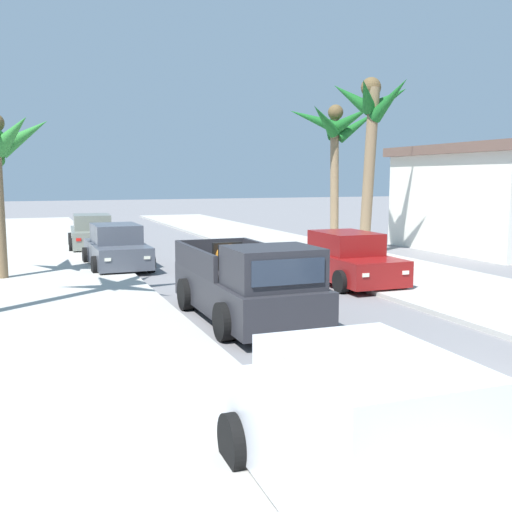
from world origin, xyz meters
TOP-DOWN VIEW (x-y plane):
  - ground_plane at (0.00, 0.00)m, footprint 160.00×160.00m
  - sidewalk_left at (-5.20, 12.00)m, footprint 4.95×60.00m
  - sidewalk_right at (5.20, 12.00)m, footprint 4.95×60.00m
  - curb_left at (-4.13, 12.00)m, footprint 0.16×60.00m
  - curb_right at (4.13, 12.00)m, footprint 0.16×60.00m
  - pickup_truck at (-1.43, 6.21)m, footprint 2.23×5.21m
  - car_left_near at (2.99, 9.58)m, footprint 2.07×4.28m
  - car_right_near at (-2.98, 15.06)m, footprint 2.07×4.28m
  - car_right_mid at (-3.04, -1.39)m, footprint 2.09×4.29m
  - car_left_far at (-3.16, 21.17)m, footprint 2.21×4.34m
  - palm_tree_left_fore at (7.34, 18.36)m, footprint 4.20×3.79m
  - palm_tree_left_mid at (7.07, 14.82)m, footprint 3.60×3.69m
  - roadside_house at (13.91, 14.38)m, footprint 7.97×8.03m

SIDE VIEW (x-z plane):
  - ground_plane at x=0.00m, z-range 0.00..0.00m
  - curb_left at x=-4.13m, z-range 0.00..0.10m
  - curb_right at x=4.13m, z-range 0.00..0.10m
  - sidewalk_left at x=-5.20m, z-range 0.00..0.12m
  - sidewalk_right at x=5.20m, z-range 0.00..0.12m
  - car_left_near at x=2.99m, z-range -0.06..1.48m
  - car_right_near at x=-2.98m, z-range -0.06..1.48m
  - car_right_mid at x=-3.04m, z-range -0.06..1.48m
  - car_left_far at x=-3.16m, z-range -0.06..1.48m
  - pickup_truck at x=-1.43m, z-range -0.09..1.71m
  - roadside_house at x=13.91m, z-range 0.02..4.52m
  - palm_tree_left_fore at x=7.34m, z-range 1.96..8.38m
  - palm_tree_left_mid at x=7.07m, z-range 1.94..8.99m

